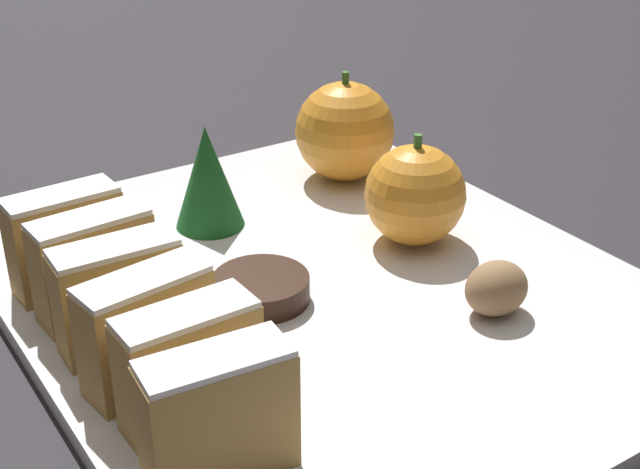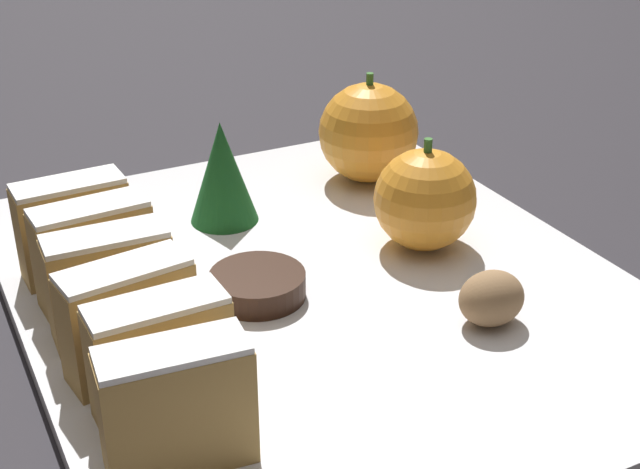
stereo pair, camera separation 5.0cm
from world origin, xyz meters
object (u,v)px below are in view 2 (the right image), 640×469
at_px(orange_far, 368,133).
at_px(chocolate_cookie, 259,286).
at_px(orange_near, 425,199).
at_px(walnut, 491,298).

height_order(orange_far, chocolate_cookie, orange_far).
bearing_deg(orange_near, chocolate_cookie, -174.34).
bearing_deg(orange_near, orange_far, 78.90).
height_order(orange_near, chocolate_cookie, orange_near).
xyz_separation_m(orange_far, walnut, (-0.04, -0.20, -0.02)).
relative_size(orange_far, walnut, 2.16).
distance_m(orange_near, orange_far, 0.11).
bearing_deg(chocolate_cookie, orange_far, 40.67).
xyz_separation_m(orange_near, chocolate_cookie, (-0.12, -0.01, -0.02)).
xyz_separation_m(orange_far, chocolate_cookie, (-0.14, -0.12, -0.03)).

